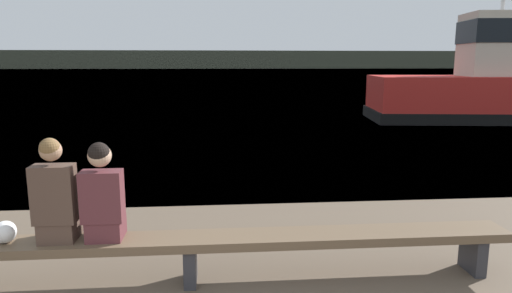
{
  "coord_description": "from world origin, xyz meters",
  "views": [
    {
      "loc": [
        0.51,
        -1.51,
        2.21
      ],
      "look_at": [
        1.14,
        5.84,
        0.84
      ],
      "focal_mm": 32.0,
      "sensor_mm": 36.0,
      "label": 1
    }
  ],
  "objects": [
    {
      "name": "far_shoreline",
      "position": [
        0.0,
        158.96,
        2.98
      ],
      "size": [
        600.0,
        12.0,
        5.96
      ],
      "primitive_type": "cube",
      "color": "#424738",
      "rests_on": "ground"
    },
    {
      "name": "shopping_bag",
      "position": [
        -1.55,
        2.85,
        0.6
      ],
      "size": [
        0.2,
        0.22,
        0.22
      ],
      "color": "white",
      "rests_on": "bench_main"
    },
    {
      "name": "person_right",
      "position": [
        -0.6,
        2.84,
        0.94
      ],
      "size": [
        0.39,
        0.36,
        0.98
      ],
      "color": "#56282D",
      "rests_on": "bench_main"
    },
    {
      "name": "person_left",
      "position": [
        -1.05,
        2.84,
        0.95
      ],
      "size": [
        0.39,
        0.35,
        1.03
      ],
      "color": "#4C382D",
      "rests_on": "bench_main"
    },
    {
      "name": "tugboat_red",
      "position": [
        11.03,
        15.06,
        1.26
      ],
      "size": [
        9.34,
        4.41,
        7.28
      ],
      "rotation": [
        0.0,
        0.0,
        1.44
      ],
      "color": "red",
      "rests_on": "water_surface"
    },
    {
      "name": "bench_main",
      "position": [
        0.22,
        2.84,
        0.4
      ],
      "size": [
        6.58,
        0.43,
        0.49
      ],
      "color": "brown",
      "rests_on": "ground"
    },
    {
      "name": "water_surface",
      "position": [
        0.0,
        125.36,
        0.0
      ],
      "size": [
        240.0,
        240.0,
        0.0
      ],
      "primitive_type": "plane",
      "color": "teal",
      "rests_on": "ground"
    }
  ]
}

